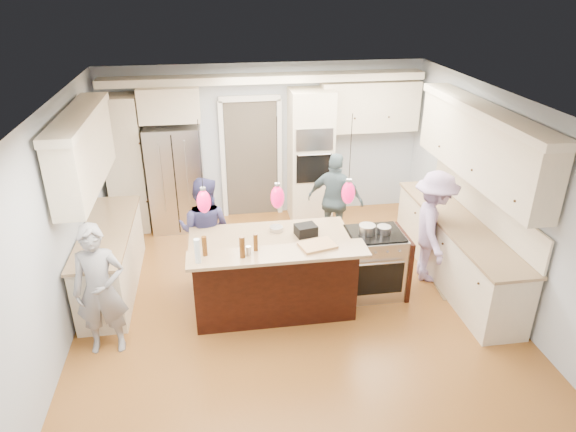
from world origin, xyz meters
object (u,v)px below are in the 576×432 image
(island_range, at_px, (374,263))
(person_far_left, at_px, (205,230))
(refrigerator, at_px, (177,178))
(kitchen_island, at_px, (273,272))
(person_bar_end, at_px, (100,290))

(island_range, xyz_separation_m, person_far_left, (-2.26, 0.70, 0.32))
(refrigerator, bearing_deg, island_range, -42.59)
(kitchen_island, bearing_deg, refrigerator, 116.88)
(island_range, bearing_deg, person_far_left, 162.75)
(kitchen_island, bearing_deg, person_bar_end, -163.33)
(kitchen_island, relative_size, person_far_left, 1.35)
(kitchen_island, xyz_separation_m, island_range, (1.41, 0.08, -0.03))
(person_far_left, bearing_deg, refrigerator, -56.87)
(refrigerator, height_order, kitchen_island, refrigerator)
(person_bar_end, height_order, person_far_left, person_bar_end)
(kitchen_island, relative_size, person_bar_end, 1.30)
(island_range, distance_m, person_bar_end, 3.52)
(refrigerator, xyz_separation_m, person_bar_end, (-0.72, -3.17, -0.10))
(kitchen_island, height_order, person_far_left, person_far_left)
(refrigerator, height_order, person_far_left, refrigerator)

